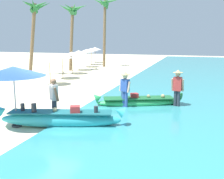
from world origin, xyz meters
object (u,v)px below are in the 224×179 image
Objects in this scene: patio_umbrella_large at (13,72)px; palm_tree_leaning_seaward at (105,10)px; palm_tree_tall_inland at (35,15)px; person_tourist_customer at (54,97)px; boat_green_midground at (138,101)px; person_vendor_hatted at (125,88)px; person_vendor_assistant at (177,86)px; boat_cyan_foreground at (61,119)px; palm_tree_mid_cluster at (72,16)px.

palm_tree_leaning_seaward is at bearing 99.91° from patio_umbrella_large.
person_tourist_customer is at bearing -54.63° from palm_tree_tall_inland.
person_vendor_hatted is (-0.49, -0.55, 0.71)m from boat_green_midground.
boat_green_midground is at bearing -66.05° from palm_tree_leaning_seaward.
palm_tree_leaning_seaward reaches higher than person_vendor_hatted.
person_vendor_assistant is at bearing 39.46° from patio_umbrella_large.
person_vendor_assistant is 6.87m from patio_umbrella_large.
palm_tree_tall_inland is (-10.33, 7.85, 4.66)m from boat_green_midground.
person_vendor_assistant is (3.70, 3.93, 0.68)m from boat_cyan_foreground.
palm_tree_mid_cluster is at bearing 67.39° from palm_tree_tall_inland.
palm_tree_leaning_seaward is (-7.03, 15.83, 5.63)m from boat_green_midground.
person_tourist_customer is at bearing -67.18° from palm_tree_mid_cluster.
palm_tree_tall_inland is 0.99× the size of palm_tree_mid_cluster.
person_vendor_assistant is (4.30, 3.29, 0.09)m from person_tourist_customer.
palm_tree_mid_cluster is (-10.46, 11.35, 4.06)m from person_vendor_assistant.
boat_green_midground is at bearing 49.27° from person_tourist_customer.
palm_tree_tall_inland reaches higher than boat_green_midground.
person_tourist_customer is 0.74× the size of patio_umbrella_large.
boat_cyan_foreground is at bearing -115.86° from person_vendor_hatted.
palm_tree_mid_cluster is (1.56, 3.76, 0.16)m from palm_tree_tall_inland.
palm_tree_mid_cluster reaches higher than person_vendor_hatted.
patio_umbrella_large is at bearing -165.96° from boat_cyan_foreground.
palm_tree_mid_cluster is at bearing 112.82° from person_tourist_customer.
person_vendor_hatted is at bearing 64.14° from boat_cyan_foreground.
palm_tree_mid_cluster is (-8.76, 11.61, 4.82)m from boat_green_midground.
patio_umbrella_large is at bearing -131.12° from person_vendor_hatted.
person_vendor_assistant is (2.19, 0.81, 0.04)m from person_vendor_hatted.
palm_tree_tall_inland reaches higher than patio_umbrella_large.
person_vendor_hatted reaches higher than boat_green_midground.
boat_green_midground is 18.21m from palm_tree_leaning_seaward.
person_vendor_assistant reaches higher than boat_green_midground.
person_vendor_hatted is 15.27m from palm_tree_mid_cluster.
palm_tree_tall_inland is at bearing 147.73° from person_vendor_assistant.
palm_tree_tall_inland is 8.69m from palm_tree_leaning_seaward.
person_vendor_assistant is (1.69, 0.26, 0.76)m from boat_green_midground.
patio_umbrella_large reaches higher than person_vendor_assistant.
patio_umbrella_large reaches higher than boat_cyan_foreground.
palm_tree_mid_cluster is (-6.16, 14.64, 4.15)m from person_tourist_customer.
person_tourist_customer is at bearing -130.73° from boat_green_midground.
person_tourist_customer reaches higher than boat_green_midground.
boat_green_midground is 15.32m from palm_tree_mid_cluster.
patio_umbrella_large is 0.31× the size of palm_tree_leaning_seaward.
person_vendor_hatted is 18.31m from palm_tree_leaning_seaward.
person_vendor_hatted is at bearing -40.51° from palm_tree_tall_inland.
boat_green_midground is 4.05m from person_tourist_customer.
person_vendor_hatted reaches higher than boat_cyan_foreground.
person_vendor_assistant reaches higher than person_tourist_customer.
palm_tree_mid_cluster is (-6.76, 15.28, 4.75)m from boat_cyan_foreground.
patio_umbrella_large is (-1.55, -0.39, 1.65)m from boat_cyan_foreground.
boat_cyan_foreground is at bearing -54.16° from palm_tree_tall_inland.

